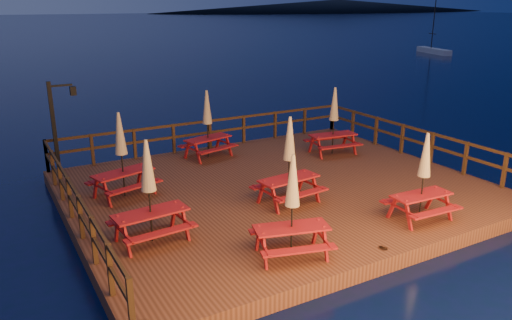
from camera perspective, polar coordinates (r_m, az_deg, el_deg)
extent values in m
plane|color=#051132|center=(15.35, 2.36, -4.40)|extent=(500.00, 500.00, 0.00)
cube|color=#4C2818|center=(15.28, 2.37, -3.71)|extent=(12.00, 10.00, 0.40)
cylinder|color=#371D11|center=(17.83, -21.45, -3.50)|extent=(0.24, 0.24, 1.40)
cylinder|color=#371D11|center=(12.22, 14.07, -12.66)|extent=(0.24, 0.24, 1.40)
cylinder|color=#371D11|center=(19.27, -4.87, -0.75)|extent=(0.24, 0.24, 1.40)
cylinder|color=#371D11|center=(22.07, 8.43, 1.52)|extent=(0.24, 0.24, 1.40)
cube|color=#371D11|center=(19.01, -5.33, 4.47)|extent=(11.70, 0.06, 0.09)
cube|color=#371D11|center=(19.12, -5.29, 3.17)|extent=(11.70, 0.06, 0.09)
cube|color=#371D11|center=(17.81, -19.12, 0.99)|extent=(0.10, 0.10, 1.10)
cube|color=#371D11|center=(19.13, -5.29, 3.01)|extent=(0.10, 0.10, 1.10)
cube|color=#371D11|center=(21.42, 6.22, 4.57)|extent=(0.10, 0.10, 1.10)
cube|color=#371D11|center=(12.92, -20.22, -2.98)|extent=(0.06, 9.70, 0.09)
cube|color=#371D11|center=(13.07, -20.02, -4.81)|extent=(0.06, 9.70, 0.09)
cube|color=#371D11|center=(9.64, -15.73, -13.03)|extent=(0.10, 0.10, 1.10)
cube|color=#371D11|center=(13.09, -19.99, -5.03)|extent=(0.10, 0.10, 1.10)
cube|color=#371D11|center=(16.73, -22.38, -0.43)|extent=(0.10, 0.10, 1.10)
cube|color=#371D11|center=(18.54, 18.01, 3.33)|extent=(0.06, 9.70, 0.09)
cube|color=#371D11|center=(18.65, 17.88, 2.01)|extent=(0.06, 9.70, 0.09)
cube|color=#371D11|center=(18.66, 17.86, 1.85)|extent=(0.10, 0.10, 1.10)
cube|color=#371D11|center=(21.37, 10.29, 4.36)|extent=(0.10, 0.10, 1.10)
cube|color=black|center=(17.17, -22.08, 3.35)|extent=(0.12, 0.12, 3.00)
cube|color=black|center=(16.96, -21.43, 7.94)|extent=(0.70, 0.06, 0.06)
cube|color=black|center=(17.04, -20.19, 7.43)|extent=(0.18, 0.18, 0.28)
sphere|color=#FFC166|center=(17.04, -20.19, 7.43)|extent=(0.14, 0.14, 0.14)
ellipsoid|color=black|center=(309.31, 9.37, 17.02)|extent=(230.40, 86.40, 7.00)
cube|color=silver|center=(62.73, 19.63, 11.59)|extent=(2.77, 5.98, 0.77)
cylinder|color=black|center=(62.78, 19.74, 15.45)|extent=(0.10, 0.10, 8.51)
cylinder|color=black|center=(62.86, 19.53, 13.45)|extent=(0.53, 1.48, 0.07)
cube|color=maroon|center=(13.76, 3.78, -2.12)|extent=(1.77, 0.83, 0.05)
cube|color=maroon|center=(14.28, 2.32, -2.56)|extent=(1.73, 0.43, 0.05)
cube|color=maroon|center=(13.45, 5.27, -3.93)|extent=(1.73, 0.43, 0.05)
cube|color=maroon|center=(13.72, 0.59, -3.74)|extent=(0.07, 0.10, 0.71)
cube|color=maroon|center=(13.25, 2.17, -4.55)|extent=(0.07, 0.10, 0.71)
cube|color=maroon|center=(14.54, 5.18, -2.55)|extent=(0.07, 0.10, 0.71)
cube|color=maroon|center=(14.10, 6.82, -3.26)|extent=(0.07, 0.10, 0.71)
cylinder|color=black|center=(13.61, 3.82, -0.23)|extent=(0.04, 0.04, 2.38)
cone|color=tan|center=(13.42, 3.87, 2.48)|extent=(0.34, 0.34, 1.19)
sphere|color=black|center=(13.29, 3.92, 4.78)|extent=(0.07, 0.07, 0.07)
cube|color=maroon|center=(10.95, 4.09, -7.70)|extent=(1.74, 1.05, 0.05)
cube|color=maroon|center=(11.53, 3.23, -7.80)|extent=(1.64, 0.68, 0.05)
cube|color=maroon|center=(10.61, 4.97, -10.24)|extent=(1.64, 0.68, 0.05)
cube|color=maroon|center=(11.19, 0.22, -9.01)|extent=(0.08, 0.10, 0.68)
cube|color=maroon|center=(10.67, 1.01, -10.41)|extent=(0.08, 0.10, 0.68)
cube|color=maroon|center=(11.56, 6.84, -8.22)|extent=(0.08, 0.10, 0.68)
cube|color=maroon|center=(11.06, 7.93, -9.52)|extent=(0.08, 0.10, 0.68)
cylinder|color=black|center=(10.76, 4.14, -5.52)|extent=(0.04, 0.04, 2.27)
cone|color=tan|center=(10.53, 4.22, -2.34)|extent=(0.33, 0.33, 1.13)
sphere|color=black|center=(10.36, 4.28, 0.39)|extent=(0.06, 0.06, 0.06)
cube|color=maroon|center=(18.47, 8.79, 2.87)|extent=(1.78, 0.88, 0.05)
cube|color=maroon|center=(19.02, 7.88, 2.45)|extent=(1.73, 0.48, 0.05)
cube|color=maroon|center=(18.08, 9.67, 1.56)|extent=(1.73, 0.48, 0.05)
cube|color=maroon|center=(18.48, 6.34, 1.84)|extent=(0.07, 0.10, 0.71)
cube|color=maroon|center=(17.96, 7.29, 1.33)|extent=(0.07, 0.10, 0.71)
cube|color=maroon|center=(19.19, 10.10, 2.26)|extent=(0.07, 0.10, 0.71)
cube|color=maroon|center=(18.68, 11.12, 1.78)|extent=(0.07, 0.10, 0.71)
cylinder|color=black|center=(18.36, 8.86, 4.31)|extent=(0.04, 0.04, 2.38)
cone|color=tan|center=(18.22, 8.96, 6.35)|extent=(0.34, 0.34, 1.19)
sphere|color=black|center=(18.12, 9.05, 8.06)|extent=(0.07, 0.07, 0.07)
cube|color=maroon|center=(11.81, -11.96, -5.90)|extent=(1.77, 0.81, 0.05)
cube|color=maroon|center=(12.42, -12.92, -6.22)|extent=(1.74, 0.42, 0.05)
cube|color=maroon|center=(11.45, -10.74, -8.19)|extent=(1.74, 0.42, 0.05)
cube|color=maroon|center=(12.01, -15.61, -7.66)|extent=(0.07, 0.10, 0.72)
cube|color=maroon|center=(11.47, -14.55, -8.82)|extent=(0.07, 0.10, 0.72)
cube|color=maroon|center=(12.48, -9.39, -6.23)|extent=(0.07, 0.10, 0.72)
cube|color=maroon|center=(11.96, -8.08, -7.27)|extent=(0.07, 0.10, 0.72)
cylinder|color=black|center=(11.63, -12.11, -3.75)|extent=(0.04, 0.04, 2.39)
cone|color=tan|center=(11.41, -12.32, -0.62)|extent=(0.34, 0.34, 1.19)
sphere|color=black|center=(11.25, -12.51, 2.06)|extent=(0.07, 0.07, 0.07)
cube|color=maroon|center=(14.70, -14.95, -1.38)|extent=(1.84, 1.10, 0.05)
cube|color=maroon|center=(15.27, -15.96, -1.89)|extent=(1.73, 0.72, 0.05)
cube|color=maroon|center=(14.33, -13.69, -3.00)|extent=(1.73, 0.72, 0.05)
cube|color=maroon|center=(14.77, -17.86, -3.03)|extent=(0.08, 0.11, 0.72)
cube|color=maroon|center=(14.24, -16.67, -3.69)|extent=(0.08, 0.11, 0.72)
cube|color=maroon|center=(15.42, -13.16, -1.76)|extent=(0.08, 0.11, 0.72)
cube|color=maroon|center=(14.91, -11.86, -2.34)|extent=(0.08, 0.11, 0.72)
cylinder|color=black|center=(14.56, -15.10, 0.40)|extent=(0.04, 0.04, 2.39)
cone|color=tan|center=(14.38, -15.31, 2.95)|extent=(0.34, 0.34, 1.19)
sphere|color=black|center=(14.26, -15.49, 5.10)|extent=(0.07, 0.07, 0.07)
cube|color=maroon|center=(13.40, 18.39, -3.80)|extent=(1.63, 0.71, 0.04)
cube|color=maroon|center=(13.85, 16.75, -4.13)|extent=(1.61, 0.33, 0.04)
cube|color=maroon|center=(13.16, 19.90, -5.61)|extent=(1.61, 0.33, 0.04)
cube|color=maroon|center=(13.28, 15.30, -5.26)|extent=(0.06, 0.09, 0.67)
cube|color=maroon|center=(12.89, 17.02, -6.13)|extent=(0.06, 0.09, 0.67)
cube|color=maroon|center=(14.16, 19.37, -4.19)|extent=(0.06, 0.09, 0.67)
cube|color=maroon|center=(13.80, 21.09, -4.97)|extent=(0.06, 0.09, 0.67)
cylinder|color=black|center=(13.25, 18.57, -2.01)|extent=(0.04, 0.04, 2.22)
cone|color=tan|center=(13.06, 18.84, 0.57)|extent=(0.32, 0.32, 1.11)
sphere|color=black|center=(12.93, 19.06, 2.75)|extent=(0.06, 0.06, 0.06)
cube|color=maroon|center=(17.90, -5.52, 2.50)|extent=(1.80, 1.04, 0.05)
cube|color=maroon|center=(18.41, -6.58, 1.98)|extent=(1.71, 0.66, 0.05)
cube|color=maroon|center=(17.55, -4.36, 1.26)|extent=(1.71, 0.66, 0.05)
cube|color=maroon|center=(17.83, -7.89, 1.18)|extent=(0.08, 0.10, 0.71)
cube|color=maroon|center=(17.35, -6.69, 0.76)|extent=(0.08, 0.10, 0.71)
cube|color=maroon|center=(18.65, -4.37, 2.03)|extent=(0.08, 0.10, 0.71)
cube|color=maroon|center=(18.19, -3.13, 1.65)|extent=(0.08, 0.10, 0.71)
cylinder|color=black|center=(17.78, -5.56, 3.96)|extent=(0.04, 0.04, 2.35)
cone|color=tan|center=(17.64, -5.63, 6.04)|extent=(0.34, 0.34, 1.18)
sphere|color=black|center=(17.54, -5.68, 7.79)|extent=(0.07, 0.07, 0.07)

